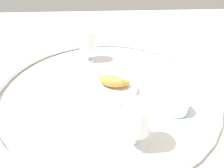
{
  "coord_description": "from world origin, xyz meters",
  "views": [
    {
      "loc": [
        -0.01,
        -0.65,
        0.46
      ],
      "look_at": [
        0.02,
        -0.01,
        0.03
      ],
      "focal_mm": 33.5,
      "sensor_mm": 36.0,
      "label": 1
    }
  ],
  "objects_px": {
    "coffee_cup_near": "(176,106)",
    "juice_glass_left": "(137,119)",
    "croissant_large": "(112,81)",
    "pastry_plate": "(112,88)",
    "sugar_packet": "(143,70)",
    "juice_glass_right": "(88,42)"
  },
  "relations": [
    {
      "from": "juice_glass_right",
      "to": "sugar_packet",
      "type": "distance_m",
      "value": 0.28
    },
    {
      "from": "croissant_large",
      "to": "sugar_packet",
      "type": "xyz_separation_m",
      "value": [
        0.14,
        0.13,
        -0.04
      ]
    },
    {
      "from": "juice_glass_right",
      "to": "sugar_packet",
      "type": "xyz_separation_m",
      "value": [
        0.24,
        -0.12,
        -0.09
      ]
    },
    {
      "from": "coffee_cup_near",
      "to": "juice_glass_left",
      "type": "height_order",
      "value": "juice_glass_left"
    },
    {
      "from": "juice_glass_left",
      "to": "pastry_plate",
      "type": "bearing_deg",
      "value": 100.78
    },
    {
      "from": "croissant_large",
      "to": "coffee_cup_near",
      "type": "distance_m",
      "value": 0.24
    },
    {
      "from": "croissant_large",
      "to": "coffee_cup_near",
      "type": "height_order",
      "value": "croissant_large"
    },
    {
      "from": "croissant_large",
      "to": "juice_glass_left",
      "type": "bearing_deg",
      "value": -79.61
    },
    {
      "from": "pastry_plate",
      "to": "croissant_large",
      "type": "xyz_separation_m",
      "value": [
        0.0,
        0.0,
        0.03
      ]
    },
    {
      "from": "juice_glass_left",
      "to": "juice_glass_right",
      "type": "bearing_deg",
      "value": 105.73
    },
    {
      "from": "coffee_cup_near",
      "to": "juice_glass_left",
      "type": "bearing_deg",
      "value": -140.97
    },
    {
      "from": "pastry_plate",
      "to": "juice_glass_left",
      "type": "relative_size",
      "value": 1.37
    },
    {
      "from": "juice_glass_left",
      "to": "sugar_packet",
      "type": "height_order",
      "value": "juice_glass_left"
    },
    {
      "from": "juice_glass_left",
      "to": "sugar_packet",
      "type": "bearing_deg",
      "value": 76.55
    },
    {
      "from": "croissant_large",
      "to": "juice_glass_left",
      "type": "distance_m",
      "value": 0.27
    },
    {
      "from": "croissant_large",
      "to": "pastry_plate",
      "type": "bearing_deg",
      "value": -112.84
    },
    {
      "from": "coffee_cup_near",
      "to": "sugar_packet",
      "type": "distance_m",
      "value": 0.28
    },
    {
      "from": "juice_glass_right",
      "to": "sugar_packet",
      "type": "height_order",
      "value": "juice_glass_right"
    },
    {
      "from": "pastry_plate",
      "to": "sugar_packet",
      "type": "relative_size",
      "value": 3.85
    },
    {
      "from": "coffee_cup_near",
      "to": "juice_glass_left",
      "type": "distance_m",
      "value": 0.21
    },
    {
      "from": "pastry_plate",
      "to": "juice_glass_left",
      "type": "xyz_separation_m",
      "value": [
        0.05,
        -0.26,
        0.08
      ]
    },
    {
      "from": "juice_glass_left",
      "to": "sugar_packet",
      "type": "distance_m",
      "value": 0.41
    }
  ]
}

